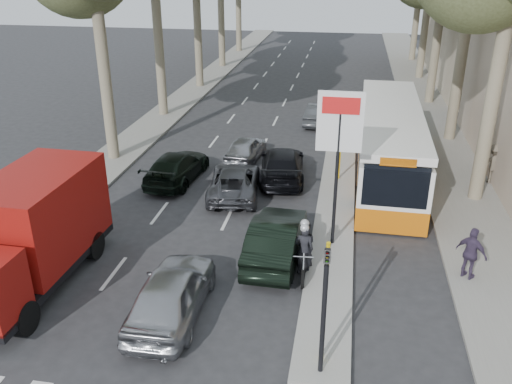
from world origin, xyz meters
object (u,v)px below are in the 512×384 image
silver_hatchback (172,293)px  city_bus (389,142)px  dark_hatchback (276,238)px  red_truck (30,231)px  motorcycle (304,248)px

silver_hatchback → city_bus: city_bus is taller
dark_hatchback → red_truck: 7.79m
red_truck → city_bus: bearing=45.5°
silver_hatchback → red_truck: (-4.73, 0.93, 1.05)m
dark_hatchback → motorcycle: bearing=147.5°
red_truck → city_bus: 15.71m
silver_hatchback → red_truck: bearing=-11.8°
dark_hatchback → city_bus: city_bus is taller
silver_hatchback → city_bus: bearing=-119.4°
dark_hatchback → city_bus: (4.04, 8.20, 0.92)m
city_bus → motorcycle: city_bus is taller
silver_hatchback → motorcycle: 4.61m
city_bus → motorcycle: 9.42m
red_truck → silver_hatchback: bearing=-9.8°
silver_hatchback → dark_hatchback: silver_hatchback is taller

